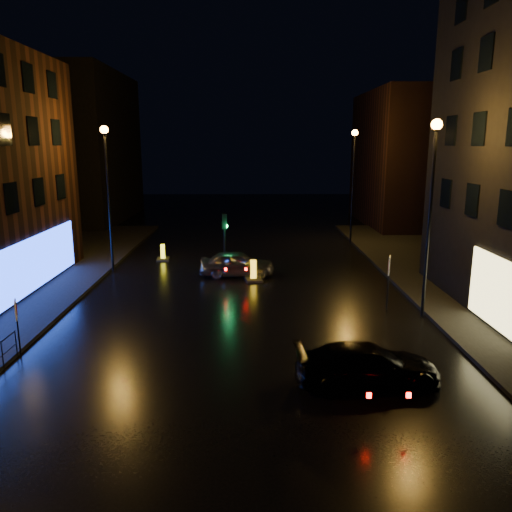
# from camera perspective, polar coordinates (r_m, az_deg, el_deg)

# --- Properties ---
(ground) EXTENTS (120.00, 120.00, 0.00)m
(ground) POSITION_cam_1_polar(r_m,az_deg,el_deg) (16.37, -1.66, -14.16)
(ground) COLOR black
(ground) RESTS_ON ground
(building_far_left) EXTENTS (8.00, 16.00, 14.00)m
(building_far_left) POSITION_cam_1_polar(r_m,az_deg,el_deg) (52.20, -19.28, 11.61)
(building_far_left) COLOR black
(building_far_left) RESTS_ON ground
(building_far_right) EXTENTS (8.00, 14.00, 12.00)m
(building_far_right) POSITION_cam_1_polar(r_m,az_deg,el_deg) (48.88, 17.13, 10.55)
(building_far_right) COLOR black
(building_far_right) RESTS_ON ground
(street_lamp_lfar) EXTENTS (0.44, 0.44, 8.37)m
(street_lamp_lfar) POSITION_cam_1_polar(r_m,az_deg,el_deg) (29.77, -16.64, 8.67)
(street_lamp_lfar) COLOR black
(street_lamp_lfar) RESTS_ON ground
(street_lamp_rnear) EXTENTS (0.44, 0.44, 8.37)m
(street_lamp_rnear) POSITION_cam_1_polar(r_m,az_deg,el_deg) (22.00, 19.45, 7.22)
(street_lamp_rnear) COLOR black
(street_lamp_rnear) RESTS_ON ground
(street_lamp_rfar) EXTENTS (0.44, 0.44, 8.37)m
(street_lamp_rfar) POSITION_cam_1_polar(r_m,az_deg,el_deg) (37.40, 11.06, 9.69)
(street_lamp_rfar) COLOR black
(street_lamp_rfar) RESTS_ON ground
(traffic_signal) EXTENTS (1.40, 2.40, 3.45)m
(traffic_signal) POSITION_cam_1_polar(r_m,az_deg,el_deg) (29.45, -3.56, -0.83)
(traffic_signal) COLOR black
(traffic_signal) RESTS_ON ground
(silver_hatchback) EXTENTS (4.23, 1.76, 1.43)m
(silver_hatchback) POSITION_cam_1_polar(r_m,az_deg,el_deg) (28.43, -2.18, -0.87)
(silver_hatchback) COLOR #95979C
(silver_hatchback) RESTS_ON ground
(dark_sedan) EXTENTS (4.63, 2.14, 1.31)m
(dark_sedan) POSITION_cam_1_polar(r_m,az_deg,el_deg) (16.27, 12.61, -12.09)
(dark_sedan) COLOR black
(dark_sedan) RESTS_ON ground
(bollard_near) EXTENTS (1.07, 1.43, 1.14)m
(bollard_near) POSITION_cam_1_polar(r_m,az_deg,el_deg) (27.62, -0.31, -2.26)
(bollard_near) COLOR black
(bollard_near) RESTS_ON ground
(bollard_far) EXTENTS (0.88, 1.23, 1.02)m
(bollard_far) POSITION_cam_1_polar(r_m,az_deg,el_deg) (33.01, -10.58, -0.04)
(bollard_far) COLOR black
(bollard_far) RESTS_ON ground
(road_sign_left) EXTENTS (0.24, 0.48, 2.08)m
(road_sign_left) POSITION_cam_1_polar(r_m,az_deg,el_deg) (19.44, -25.70, -6.06)
(road_sign_left) COLOR black
(road_sign_left) RESTS_ON ground
(road_sign_right) EXTENTS (0.25, 0.59, 2.50)m
(road_sign_right) POSITION_cam_1_polar(r_m,az_deg,el_deg) (23.08, 14.95, -1.56)
(road_sign_right) COLOR black
(road_sign_right) RESTS_ON ground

